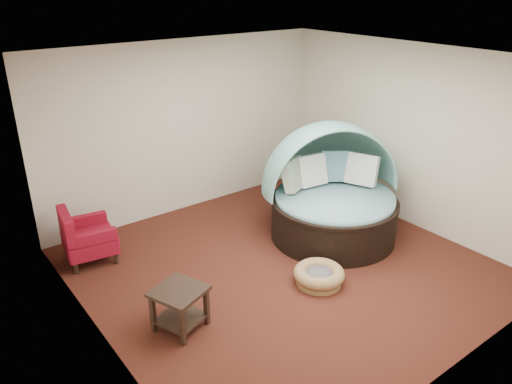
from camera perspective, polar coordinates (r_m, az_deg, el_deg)
floor at (r=6.92m, az=3.08°, el=-8.56°), size 5.00×5.00×0.00m
wall_back at (r=8.25m, az=-8.06°, el=7.29°), size 5.00×0.00×5.00m
wall_front at (r=4.87m, az=22.92°, el=-6.40°), size 5.00×0.00×5.00m
wall_left at (r=5.16m, az=-18.34°, el=-3.92°), size 0.00×5.00×5.00m
wall_right at (r=8.07m, az=17.09°, el=6.11°), size 0.00×5.00×5.00m
ceiling at (r=5.93m, az=3.68°, el=15.00°), size 5.00×5.00×0.00m
canopy_daybed at (r=7.51m, az=8.71°, el=0.77°), size 2.50×2.47×1.73m
pet_basket at (r=6.57m, az=7.20°, el=-9.43°), size 0.82×0.82×0.23m
red_armchair at (r=7.28m, az=-18.91°, el=-4.91°), size 0.76×0.77×0.79m
side_table at (r=5.74m, az=-8.73°, el=-12.45°), size 0.68×0.68×0.51m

